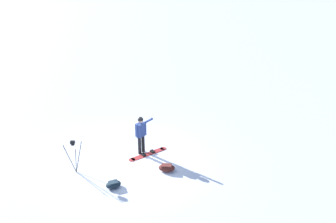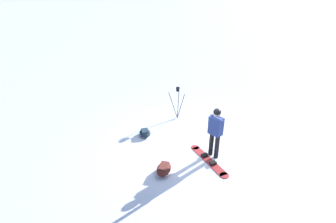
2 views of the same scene
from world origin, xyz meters
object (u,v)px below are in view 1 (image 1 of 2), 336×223
camera_tripod (74,150)px  gear_bag_small (113,184)px  snowboarder (141,131)px  snowboard (148,154)px  gear_bag_large (167,168)px

camera_tripod → gear_bag_small: size_ratio=2.04×
snowboarder → camera_tripod: 2.81m
snowboarder → snowboard: (-0.12, -0.28, -0.98)m
snowboard → camera_tripod: size_ratio=1.12×
snowboard → gear_bag_large: 1.49m
snowboard → camera_tripod: camera_tripod is taller
camera_tripod → gear_bag_small: (-0.90, -1.61, -0.83)m
gear_bag_large → camera_tripod: 3.55m
camera_tripod → gear_bag_small: camera_tripod is taller
snowboarder → snowboard: snowboarder is taller
gear_bag_large → gear_bag_small: gear_bag_large is taller
snowboarder → camera_tripod: snowboarder is taller
gear_bag_large → gear_bag_small: (-1.11, 1.84, -0.02)m
snowboard → gear_bag_small: bearing=156.7°
gear_bag_small → gear_bag_large: bearing=-58.9°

